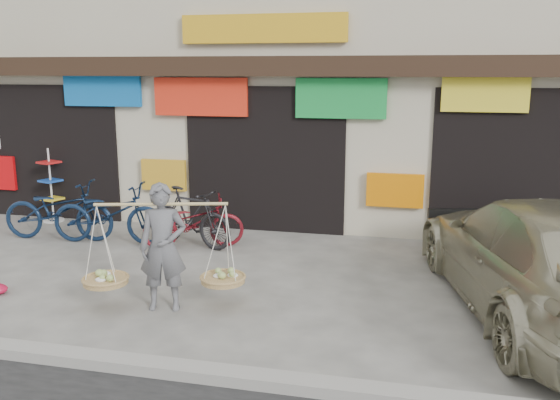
% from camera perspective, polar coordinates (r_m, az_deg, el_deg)
% --- Properties ---
extents(ground, '(70.00, 70.00, 0.00)m').
position_cam_1_polar(ground, '(8.14, -7.67, -9.28)').
color(ground, gray).
rests_on(ground, ground).
extents(kerb, '(70.00, 0.25, 0.12)m').
position_cam_1_polar(kerb, '(6.46, -14.14, -15.05)').
color(kerb, gray).
rests_on(kerb, ground).
extents(shophouse_block, '(14.00, 6.32, 7.00)m').
position_cam_1_polar(shophouse_block, '(13.75, 1.62, 14.36)').
color(shophouse_block, beige).
rests_on(shophouse_block, ground).
extents(street_vendor, '(1.99, 0.95, 1.63)m').
position_cam_1_polar(street_vendor, '(7.62, -11.17, -4.95)').
color(street_vendor, slate).
rests_on(street_vendor, ground).
extents(bike_0, '(2.10, 0.90, 1.07)m').
position_cam_1_polar(bike_0, '(11.28, -20.53, -0.95)').
color(bike_0, '#10213C').
rests_on(bike_0, ground).
extents(bike_1, '(1.78, 1.01, 1.03)m').
position_cam_1_polar(bike_1, '(10.30, -8.63, -1.62)').
color(bike_1, black).
rests_on(bike_1, ground).
extents(bike_2, '(1.80, 1.23, 0.90)m').
position_cam_1_polar(bike_2, '(10.20, -8.32, -2.14)').
color(bike_2, maroon).
rests_on(bike_2, ground).
extents(bike_3, '(2.10, 0.90, 1.07)m').
position_cam_1_polar(bike_3, '(10.77, -16.16, -1.25)').
color(bike_3, '#10213C').
rests_on(bike_3, ground).
extents(suv, '(3.12, 5.44, 1.48)m').
position_cam_1_polar(suv, '(8.01, 23.97, -5.05)').
color(suv, '#B0AB8E').
rests_on(suv, ground).
extents(display_rack, '(0.45, 0.45, 1.48)m').
position_cam_1_polar(display_rack, '(12.68, -21.14, 0.70)').
color(display_rack, silver).
rests_on(display_rack, ground).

